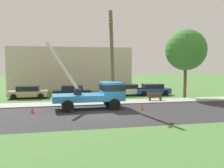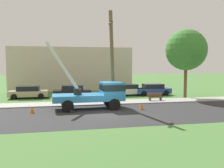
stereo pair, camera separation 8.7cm
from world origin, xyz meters
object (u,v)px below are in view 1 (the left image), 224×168
Objects in this scene: roadside_tree_far at (186,50)px; traffic_cone_ahead at (142,106)px; leaning_utility_pole at (112,58)px; parked_sedan_tan at (28,92)px; parked_sedan_blue at (153,89)px; parked_sedan_black at (72,91)px; park_bench at (155,97)px; traffic_cone_behind at (32,110)px; utility_truck at (98,93)px; parked_sedan_white at (127,90)px.

traffic_cone_ahead is at bearing -140.09° from roadside_tree_far.
parked_sedan_tan is (-8.38, 7.21, -3.77)m from leaning_utility_pole.
parked_sedan_blue is at bearing 46.13° from leaning_utility_pole.
traffic_cone_ahead is 10.95m from parked_sedan_black.
leaning_utility_pole is 5.47× the size of park_bench.
traffic_cone_ahead is at bearing -1.97° from traffic_cone_behind.
utility_truck is 1.51× the size of parked_sedan_white.
park_bench is 0.20× the size of roadside_tree_far.
parked_sedan_tan is at bearing -179.46° from parked_sedan_white.
park_bench is (13.46, -5.25, -0.25)m from parked_sedan_tan.
parked_sedan_tan is 0.98× the size of parked_sedan_white.
parked_sedan_blue is at bearing 63.63° from traffic_cone_ahead.
traffic_cone_behind is 0.35× the size of park_bench.
utility_truck is 5.73m from traffic_cone_behind.
leaning_utility_pole reaches higher than utility_truck.
parked_sedan_tan and parked_sedan_black have the same top height.
utility_truck is at bearing -156.38° from roadside_tree_far.
traffic_cone_ahead is at bearing -42.11° from parked_sedan_tan.
parked_sedan_white is at bearing 58.95° from utility_truck.
traffic_cone_behind is 0.07× the size of roadside_tree_far.
roadside_tree_far reaches higher than parked_sedan_blue.
park_bench is at bearing 18.07° from traffic_cone_behind.
parked_sedan_tan is at bearing 158.70° from park_bench.
traffic_cone_behind is at bearing 178.03° from traffic_cone_ahead.
parked_sedan_tan is (-1.33, 9.21, 0.43)m from traffic_cone_behind.
parked_sedan_tan is 4.99m from parked_sedan_black.
roadside_tree_far is (6.17, -3.39, 4.87)m from parked_sedan_white.
traffic_cone_behind is 14.04m from parked_sedan_white.
utility_truck is 9.67m from parked_sedan_white.
parked_sedan_blue is at bearing -0.47° from parked_sedan_tan.
parked_sedan_white is at bearing 151.19° from roadside_tree_far.
traffic_cone_ahead is 1.00× the size of traffic_cone_behind.
traffic_cone_behind is at bearing -111.86° from parked_sedan_black.
utility_truck is 1.54× the size of parked_sedan_tan.
parked_sedan_tan reaches higher than traffic_cone_ahead.
traffic_cone_ahead is 0.35× the size of park_bench.
parked_sedan_tan is at bearing 179.53° from parked_sedan_blue.
parked_sedan_black is at bearing 166.18° from roadside_tree_far.
parked_sedan_black is (3.66, 9.12, 0.43)m from traffic_cone_behind.
utility_truck is at bearing -148.36° from leaning_utility_pole.
utility_truck is 0.78× the size of leaning_utility_pole.
roadside_tree_far is at bearing 19.58° from traffic_cone_behind.
traffic_cone_behind is at bearing -164.21° from leaning_utility_pole.
parked_sedan_tan is at bearing 137.89° from traffic_cone_ahead.
parked_sedan_blue is at bearing -0.23° from parked_sedan_black.
leaning_utility_pole is at bearing -115.22° from parked_sedan_white.
parked_sedan_tan is 11.83m from parked_sedan_white.
parked_sedan_white reaches higher than park_bench.
utility_truck is 1.54× the size of parked_sedan_blue.
leaning_utility_pole is 1.09× the size of roadside_tree_far.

